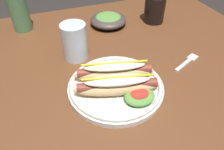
% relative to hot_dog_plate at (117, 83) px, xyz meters
% --- Properties ---
extents(dining_table, '(1.29, 0.88, 0.74)m').
position_rel_hot_dog_plate_xyz_m(dining_table, '(-0.01, 0.16, -0.13)').
color(dining_table, brown).
rests_on(dining_table, ground_plane).
extents(hot_dog_plate, '(0.27, 0.27, 0.08)m').
position_rel_hot_dog_plate_xyz_m(hot_dog_plate, '(0.00, 0.00, 0.00)').
color(hot_dog_plate, silver).
rests_on(hot_dog_plate, dining_table).
extents(fork, '(0.12, 0.07, 0.00)m').
position_rel_hot_dog_plate_xyz_m(fork, '(0.27, 0.04, -0.02)').
color(fork, silver).
rests_on(fork, dining_table).
extents(soda_cup, '(0.09, 0.09, 0.11)m').
position_rel_hot_dog_plate_xyz_m(soda_cup, '(0.31, 0.34, 0.03)').
color(soda_cup, black).
rests_on(soda_cup, dining_table).
extents(water_cup, '(0.08, 0.08, 0.12)m').
position_rel_hot_dog_plate_xyz_m(water_cup, '(-0.07, 0.20, 0.03)').
color(water_cup, silver).
rests_on(water_cup, dining_table).
extents(glass_bottle, '(0.07, 0.07, 0.24)m').
position_rel_hot_dog_plate_xyz_m(glass_bottle, '(-0.23, 0.46, 0.06)').
color(glass_bottle, '#4C7F51').
rests_on(glass_bottle, dining_table).
extents(side_bowl, '(0.15, 0.15, 0.05)m').
position_rel_hot_dog_plate_xyz_m(side_bowl, '(0.11, 0.38, -0.00)').
color(side_bowl, '#423833').
rests_on(side_bowl, dining_table).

